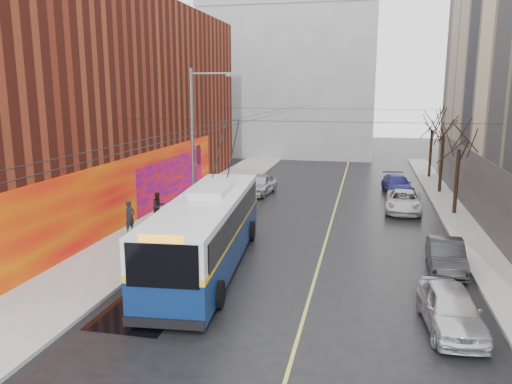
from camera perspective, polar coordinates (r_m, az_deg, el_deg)
ground at (r=18.85m, az=1.09°, el=-12.87°), size 140.00×140.00×0.00m
sidewalk_left at (r=31.95m, az=-8.73°, el=-2.57°), size 4.00×60.00×0.15m
sidewalk_right at (r=30.37m, az=22.82°, el=-4.11°), size 2.00×60.00×0.15m
lane_line at (r=31.85m, az=8.79°, el=-2.75°), size 0.12×50.00×0.01m
building_left at (r=36.42m, az=-19.88°, el=9.61°), size 12.11×36.00×14.00m
building_far at (r=62.54m, az=4.03°, el=12.64°), size 20.50×12.10×18.00m
streetlight_pole at (r=28.62m, az=-6.98°, el=5.55°), size 2.65×0.60×9.00m
catenary_wires at (r=32.19m, az=1.96°, el=8.79°), size 18.00×60.00×0.22m
tree_near at (r=33.42m, az=22.30°, el=5.85°), size 3.20×3.20×6.40m
tree_mid at (r=40.30m, az=20.71°, el=7.20°), size 3.20×3.20×6.68m
tree_far at (r=47.24m, az=19.55°, el=7.67°), size 3.20×3.20×6.57m
puddle at (r=18.78m, az=-13.14°, el=-13.28°), size 2.74×3.31×0.01m
pigeons_flying at (r=27.77m, az=-0.54°, el=10.87°), size 2.17×2.34×1.42m
trolleybus at (r=22.28m, az=-5.59°, el=-4.36°), size 3.89×13.13×6.15m
parked_car_a at (r=18.09m, az=21.34°, el=-12.28°), size 2.07×4.41×1.46m
parked_car_b at (r=23.59m, az=20.89°, el=-6.80°), size 1.56×4.16×1.36m
parked_car_c at (r=33.99m, az=16.51°, el=-1.02°), size 2.52×5.00×1.36m
parked_car_d at (r=39.84m, az=15.83°, el=0.84°), size 2.47×4.97×1.39m
following_car at (r=37.98m, az=0.42°, el=0.88°), size 2.31×4.66×1.53m
pedestrian_a at (r=27.87m, az=-14.21°, el=-2.79°), size 0.60×0.76×1.83m
pedestrian_b at (r=30.38m, az=-11.09°, el=-1.60°), size 1.02×1.04×1.69m
pedestrian_c at (r=31.99m, az=-5.74°, el=-0.65°), size 1.09×1.36×1.84m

